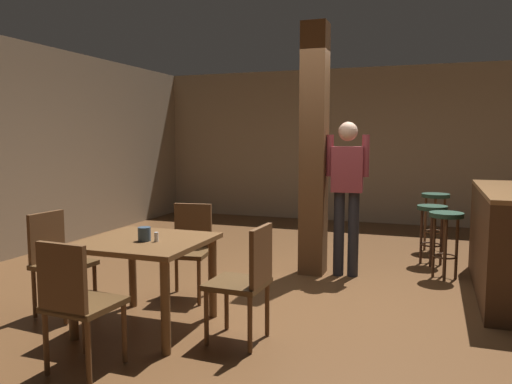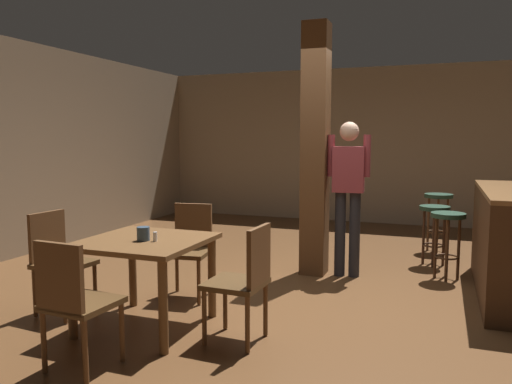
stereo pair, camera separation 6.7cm
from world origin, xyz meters
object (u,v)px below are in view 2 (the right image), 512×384
at_px(chair_east, 245,277).
at_px(standing_person, 348,187).
at_px(dining_table, 145,254).
at_px(chair_west, 58,257).
at_px(salt_shaker, 155,237).
at_px(bar_counter, 499,241).
at_px(chair_south, 74,299).
at_px(chair_north, 190,245).
at_px(bar_stool_near, 448,229).
at_px(bar_stool_far, 438,208).
at_px(napkin_cup, 143,234).
at_px(bar_stool_mid, 434,221).

relative_size(chair_east, standing_person, 0.52).
height_order(dining_table, chair_west, chair_west).
distance_m(salt_shaker, bar_counter, 3.33).
height_order(dining_table, chair_south, chair_south).
relative_size(chair_north, chair_south, 1.00).
distance_m(chair_west, salt_shaker, 1.06).
relative_size(chair_west, bar_stool_near, 1.21).
relative_size(bar_stool_near, bar_stool_far, 0.93).
height_order(chair_south, bar_stool_far, chair_south).
bearing_deg(bar_stool_near, chair_east, -121.40).
relative_size(chair_south, napkin_cup, 8.07).
bearing_deg(bar_stool_far, bar_stool_near, -85.42).
relative_size(chair_east, bar_stool_mid, 1.23).
relative_size(chair_west, napkin_cup, 8.07).
height_order(bar_counter, bar_stool_mid, bar_counter).
height_order(chair_north, chair_west, same).
height_order(chair_east, salt_shaker, chair_east).
relative_size(chair_north, chair_west, 1.00).
distance_m(chair_north, bar_stool_near, 2.80).
xyz_separation_m(chair_north, napkin_cup, (0.07, -0.90, 0.28)).
distance_m(napkin_cup, salt_shaker, 0.11).
height_order(chair_east, napkin_cup, chair_east).
xyz_separation_m(chair_south, bar_stool_near, (2.30, 3.21, 0.05)).
bearing_deg(bar_stool_near, chair_north, -147.57).
relative_size(salt_shaker, standing_person, 0.04).
distance_m(dining_table, salt_shaker, 0.21).
bearing_deg(dining_table, salt_shaker, -21.08).
distance_m(bar_counter, bar_stool_far, 1.89).
relative_size(dining_table, bar_counter, 0.46).
bearing_deg(salt_shaker, chair_south, -97.79).
height_order(chair_east, bar_counter, bar_counter).
height_order(dining_table, bar_stool_mid, dining_table).
relative_size(salt_shaker, bar_stool_far, 0.10).
bearing_deg(dining_table, chair_north, 93.12).
bearing_deg(bar_counter, salt_shaker, -143.16).
relative_size(napkin_cup, bar_stool_near, 0.15).
relative_size(napkin_cup, salt_shaker, 1.47).
distance_m(chair_east, salt_shaker, 0.79).
relative_size(chair_south, bar_stool_near, 1.21).
bearing_deg(bar_stool_near, napkin_cup, -133.62).
bearing_deg(chair_south, standing_person, 67.04).
bearing_deg(salt_shaker, dining_table, 158.92).
distance_m(dining_table, standing_person, 2.48).
height_order(napkin_cup, bar_counter, bar_counter).
relative_size(chair_east, bar_stool_near, 1.21).
bearing_deg(napkin_cup, standing_person, 59.92).
distance_m(napkin_cup, standing_person, 2.49).
relative_size(dining_table, chair_west, 1.06).
bearing_deg(chair_north, bar_stool_near, 32.43).
bearing_deg(chair_north, napkin_cup, -85.53).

